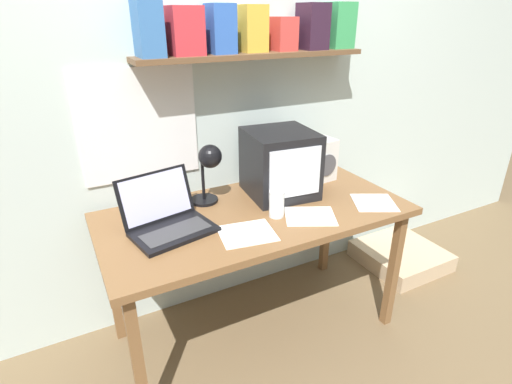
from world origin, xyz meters
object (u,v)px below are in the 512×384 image
(crt_monitor, at_px, (280,163))
(juice_glass, at_px, (277,205))
(corner_desk, at_px, (256,223))
(laptop, at_px, (166,216))
(loose_paper_near_monitor, at_px, (310,216))
(open_notebook, at_px, (374,203))
(floor_cushion, at_px, (400,256))
(printed_handout, at_px, (247,233))
(space_heater, at_px, (319,160))
(desk_lamp, at_px, (209,165))

(crt_monitor, bearing_deg, juice_glass, -117.90)
(juice_glass, bearing_deg, corner_desk, 122.74)
(corner_desk, bearing_deg, laptop, 175.52)
(corner_desk, relative_size, loose_paper_near_monitor, 5.04)
(open_notebook, bearing_deg, corner_desk, 160.49)
(open_notebook, distance_m, floor_cushion, 0.98)
(juice_glass, distance_m, open_notebook, 0.52)
(crt_monitor, bearing_deg, floor_cushion, 4.13)
(juice_glass, distance_m, floor_cushion, 1.38)
(printed_handout, xyz_separation_m, floor_cushion, (1.34, 0.28, -0.69))
(space_heater, bearing_deg, crt_monitor, -172.94)
(crt_monitor, xyz_separation_m, laptop, (-0.64, -0.09, -0.11))
(laptop, distance_m, desk_lamp, 0.33)
(open_notebook, relative_size, printed_handout, 1.03)
(space_heater, bearing_deg, loose_paper_near_monitor, -135.04)
(open_notebook, distance_m, loose_paper_near_monitor, 0.37)
(open_notebook, bearing_deg, desk_lamp, 153.55)
(corner_desk, xyz_separation_m, floor_cushion, (1.20, 0.10, -0.62))
(laptop, height_order, juice_glass, laptop)
(juice_glass, height_order, space_heater, space_heater)
(floor_cushion, bearing_deg, desk_lamp, 177.14)
(juice_glass, bearing_deg, loose_paper_near_monitor, -30.06)
(space_heater, relative_size, printed_handout, 0.89)
(space_heater, relative_size, open_notebook, 0.87)
(printed_handout, bearing_deg, laptop, 144.04)
(loose_paper_near_monitor, height_order, floor_cushion, loose_paper_near_monitor)
(corner_desk, height_order, desk_lamp, desk_lamp)
(juice_glass, bearing_deg, desk_lamp, 131.48)
(crt_monitor, relative_size, juice_glass, 2.92)
(crt_monitor, distance_m, juice_glass, 0.29)
(corner_desk, relative_size, open_notebook, 5.40)
(crt_monitor, distance_m, space_heater, 0.31)
(open_notebook, bearing_deg, crt_monitor, 137.85)
(open_notebook, height_order, printed_handout, same)
(desk_lamp, distance_m, open_notebook, 0.85)
(crt_monitor, height_order, open_notebook, crt_monitor)
(desk_lamp, relative_size, space_heater, 1.32)
(loose_paper_near_monitor, distance_m, printed_handout, 0.34)
(space_heater, bearing_deg, corner_desk, -164.17)
(corner_desk, distance_m, juice_glass, 0.17)
(crt_monitor, height_order, loose_paper_near_monitor, crt_monitor)
(crt_monitor, bearing_deg, printed_handout, -132.71)
(crt_monitor, relative_size, desk_lamp, 1.19)
(corner_desk, relative_size, space_heater, 6.24)
(crt_monitor, relative_size, floor_cushion, 0.73)
(laptop, bearing_deg, open_notebook, -24.90)
(corner_desk, xyz_separation_m, space_heater, (0.51, 0.19, 0.19))
(laptop, xyz_separation_m, floor_cushion, (1.64, 0.06, -0.74))
(corner_desk, distance_m, space_heater, 0.57)
(space_heater, xyz_separation_m, floor_cushion, (0.70, -0.09, -0.80))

